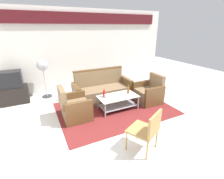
# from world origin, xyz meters

# --- Properties ---
(ground_plane) EXTENTS (14.00, 14.00, 0.00)m
(ground_plane) POSITION_xyz_m (0.00, 0.00, 0.00)
(ground_plane) COLOR white
(wall_back) EXTENTS (6.52, 0.19, 2.80)m
(wall_back) POSITION_xyz_m (0.00, 3.05, 1.48)
(wall_back) COLOR silver
(wall_back) RESTS_ON ground
(rug) EXTENTS (3.12, 2.25, 0.01)m
(rug) POSITION_xyz_m (0.06, 0.83, 0.01)
(rug) COLOR maroon
(rug) RESTS_ON ground
(couch) EXTENTS (1.80, 0.75, 0.96)m
(couch) POSITION_xyz_m (-0.01, 1.56, 0.32)
(couch) COLOR #7F6647
(couch) RESTS_ON rug
(armchair_left) EXTENTS (0.71, 0.77, 0.85)m
(armchair_left) POSITION_xyz_m (-1.08, 0.83, 0.29)
(armchair_left) COLOR #7F6647
(armchair_left) RESTS_ON rug
(armchair_right) EXTENTS (0.72, 0.78, 0.85)m
(armchair_right) POSITION_xyz_m (1.21, 0.78, 0.29)
(armchair_right) COLOR #7F6647
(armchair_right) RESTS_ON rug
(coffee_table) EXTENTS (1.10, 0.60, 0.40)m
(coffee_table) POSITION_xyz_m (0.12, 0.76, 0.27)
(coffee_table) COLOR silver
(coffee_table) RESTS_ON rug
(bottle_red) EXTENTS (0.08, 0.08, 0.24)m
(bottle_red) POSITION_xyz_m (-0.23, 0.90, 0.50)
(bottle_red) COLOR red
(bottle_red) RESTS_ON coffee_table
(bottle_brown) EXTENTS (0.07, 0.07, 0.27)m
(bottle_brown) POSITION_xyz_m (0.48, 0.81, 0.51)
(bottle_brown) COLOR brown
(bottle_brown) RESTS_ON coffee_table
(cup) EXTENTS (0.08, 0.08, 0.10)m
(cup) POSITION_xyz_m (-0.23, 0.79, 0.46)
(cup) COLOR silver
(cup) RESTS_ON coffee_table
(tv_stand) EXTENTS (0.80, 0.50, 0.52)m
(tv_stand) POSITION_xyz_m (-2.52, 2.55, 0.26)
(tv_stand) COLOR black
(tv_stand) RESTS_ON ground
(television) EXTENTS (0.61, 0.46, 0.48)m
(television) POSITION_xyz_m (-2.52, 2.55, 0.76)
(television) COLOR black
(television) RESTS_ON tv_stand
(pedestal_fan) EXTENTS (0.36, 0.36, 1.27)m
(pedestal_fan) POSITION_xyz_m (-1.59, 2.60, 1.01)
(pedestal_fan) COLOR #2D2D33
(pedestal_fan) RESTS_ON ground
(wicker_chair) EXTENTS (0.64, 0.64, 0.84)m
(wicker_chair) POSITION_xyz_m (-0.19, -0.93, 0.49)
(wicker_chair) COLOR #AD844C
(wicker_chair) RESTS_ON ground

